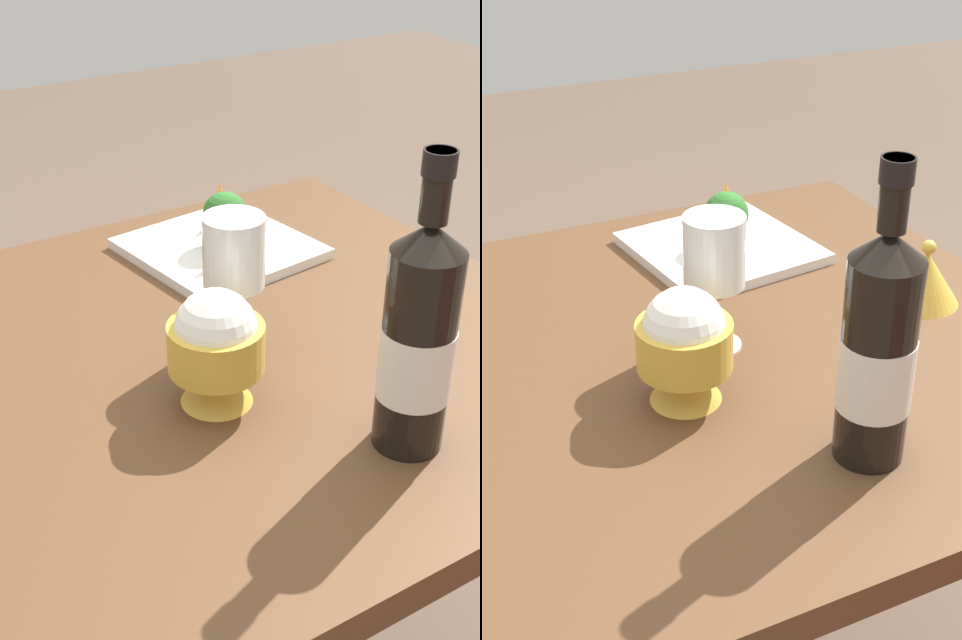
{
  "view_description": "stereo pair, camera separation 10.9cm",
  "coord_description": "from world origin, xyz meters",
  "views": [
    {
      "loc": [
        0.8,
        -0.5,
        1.31
      ],
      "look_at": [
        0.0,
        0.0,
        0.76
      ],
      "focal_mm": 48.02,
      "sensor_mm": 36.0,
      "label": 1
    },
    {
      "loc": [
        0.85,
        -0.4,
        1.31
      ],
      "look_at": [
        0.0,
        0.0,
        0.76
      ],
      "focal_mm": 48.02,
      "sensor_mm": 36.0,
      "label": 2
    }
  ],
  "objects": [
    {
      "name": "rice_bowl_lid",
      "position": [
        0.03,
        0.3,
        0.77
      ],
      "size": [
        0.1,
        0.1,
        0.09
      ],
      "color": "gold",
      "rests_on": "dining_table"
    },
    {
      "name": "carrot_garnish_left",
      "position": [
        -0.3,
        0.15,
        0.78
      ],
      "size": [
        0.04,
        0.04,
        0.07
      ],
      "color": "orange",
      "rests_on": "serving_plate"
    },
    {
      "name": "broccoli_floret",
      "position": [
        -0.23,
        0.11,
        0.8
      ],
      "size": [
        0.07,
        0.07,
        0.09
      ],
      "color": "#729E4C",
      "rests_on": "serving_plate"
    },
    {
      "name": "wine_bottle",
      "position": [
        0.27,
        0.04,
        0.86
      ],
      "size": [
        0.08,
        0.08,
        0.33
      ],
      "color": "black",
      "rests_on": "dining_table"
    },
    {
      "name": "wine_glass",
      "position": [
        0.01,
        -0.01,
        0.86
      ],
      "size": [
        0.08,
        0.08,
        0.18
      ],
      "color": "white",
      "rests_on": "dining_table"
    },
    {
      "name": "dining_table",
      "position": [
        0.0,
        0.0,
        0.64
      ],
      "size": [
        0.86,
        0.86,
        0.73
      ],
      "color": "brown",
      "rests_on": "ground_plane"
    },
    {
      "name": "rice_bowl",
      "position": [
        0.1,
        -0.09,
        0.81
      ],
      "size": [
        0.11,
        0.11,
        0.14
      ],
      "color": "gold",
      "rests_on": "dining_table"
    },
    {
      "name": "carrot_garnish_right",
      "position": [
        -0.17,
        0.06,
        0.78
      ],
      "size": [
        0.03,
        0.03,
        0.06
      ],
      "color": "orange",
      "rests_on": "serving_plate"
    },
    {
      "name": "serving_plate",
      "position": [
        -0.24,
        0.11,
        0.74
      ],
      "size": [
        0.28,
        0.28,
        0.02
      ],
      "rotation": [
        0.0,
        0.0,
        0.12
      ],
      "color": "white",
      "rests_on": "dining_table"
    }
  ]
}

